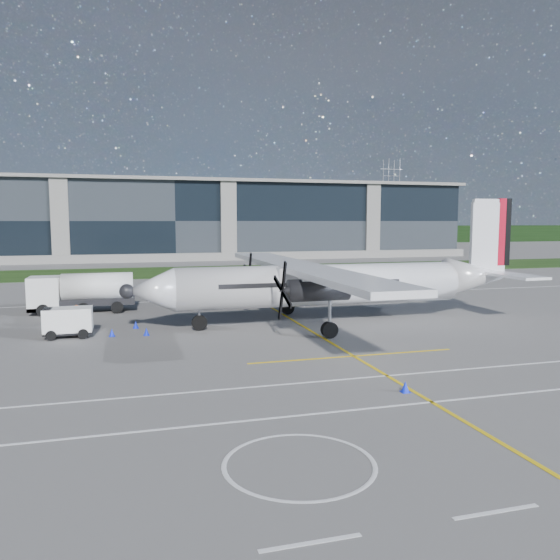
# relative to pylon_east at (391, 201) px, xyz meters

# --- Properties ---
(ground) EXTENTS (400.00, 400.00, 0.00)m
(ground) POSITION_rel_pylon_east_xyz_m (-85.00, -110.00, -15.00)
(ground) COLOR #595755
(ground) RESTS_ON ground
(grass_strip) EXTENTS (400.00, 18.00, 0.04)m
(grass_strip) POSITION_rel_pylon_east_xyz_m (-85.00, -102.00, -14.98)
(grass_strip) COLOR black
(grass_strip) RESTS_ON ground
(terminal_building) EXTENTS (120.00, 20.00, 15.00)m
(terminal_building) POSITION_rel_pylon_east_xyz_m (-85.00, -70.00, -7.50)
(terminal_building) COLOR black
(terminal_building) RESTS_ON ground
(tree_line) EXTENTS (400.00, 6.00, 6.00)m
(tree_line) POSITION_rel_pylon_east_xyz_m (-85.00, -10.00, -12.00)
(tree_line) COLOR black
(tree_line) RESTS_ON ground
(pylon_east) EXTENTS (9.00, 4.60, 30.00)m
(pylon_east) POSITION_rel_pylon_east_xyz_m (0.00, 0.00, 0.00)
(pylon_east) COLOR gray
(pylon_east) RESTS_ON ground
(yellow_taxiway_centerline) EXTENTS (0.20, 70.00, 0.01)m
(yellow_taxiway_centerline) POSITION_rel_pylon_east_xyz_m (-82.00, -140.00, -14.99)
(yellow_taxiway_centerline) COLOR yellow
(yellow_taxiway_centerline) RESTS_ON ground
(white_lane_line) EXTENTS (90.00, 0.15, 0.01)m
(white_lane_line) POSITION_rel_pylon_east_xyz_m (-85.00, -164.00, -14.99)
(white_lane_line) COLOR white
(white_lane_line) RESTS_ON ground
(turboprop_aircraft) EXTENTS (29.54, 30.63, 9.19)m
(turboprop_aircraft) POSITION_rel_pylon_east_xyz_m (-79.41, -146.48, -10.41)
(turboprop_aircraft) COLOR white
(turboprop_aircraft) RESTS_ON ground
(fuel_tanker_truck) EXTENTS (8.57, 2.78, 3.21)m
(fuel_tanker_truck) POSITION_rel_pylon_east_xyz_m (-98.07, -136.47, -13.39)
(fuel_tanker_truck) COLOR silver
(fuel_tanker_truck) RESTS_ON ground
(baggage_tug) EXTENTS (3.16, 1.89, 1.89)m
(baggage_tug) POSITION_rel_pylon_east_xyz_m (-97.64, -146.36, -14.05)
(baggage_tug) COLOR white
(baggage_tug) RESTS_ON ground
(ground_crew_person) EXTENTS (0.62, 0.82, 1.90)m
(ground_crew_person) POSITION_rel_pylon_east_xyz_m (-97.30, -143.54, -14.05)
(ground_crew_person) COLOR #F25907
(ground_crew_person) RESTS_ON ground
(safety_cone_portwing) EXTENTS (0.36, 0.36, 0.50)m
(safety_cone_portwing) POSITION_rel_pylon_east_xyz_m (-82.40, -162.51, -14.75)
(safety_cone_portwing) COLOR #0D24ED
(safety_cone_portwing) RESTS_ON ground
(safety_cone_fwd) EXTENTS (0.36, 0.36, 0.50)m
(safety_cone_fwd) POSITION_rel_pylon_east_xyz_m (-94.96, -146.92, -14.75)
(safety_cone_fwd) COLOR #0D24ED
(safety_cone_fwd) RESTS_ON ground
(safety_cone_nose_stbd) EXTENTS (0.36, 0.36, 0.50)m
(safety_cone_nose_stbd) POSITION_rel_pylon_east_xyz_m (-93.43, -144.53, -14.75)
(safety_cone_nose_stbd) COLOR #0D24ED
(safety_cone_nose_stbd) RESTS_ON ground
(safety_cone_stbdwing) EXTENTS (0.36, 0.36, 0.50)m
(safety_cone_stbdwing) POSITION_rel_pylon_east_xyz_m (-82.78, -131.54, -14.75)
(safety_cone_stbdwing) COLOR #0D24ED
(safety_cone_stbdwing) RESTS_ON ground
(safety_cone_nose_port) EXTENTS (0.36, 0.36, 0.50)m
(safety_cone_nose_port) POSITION_rel_pylon_east_xyz_m (-92.80, -147.20, -14.75)
(safety_cone_nose_port) COLOR #0D24ED
(safety_cone_nose_port) RESTS_ON ground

